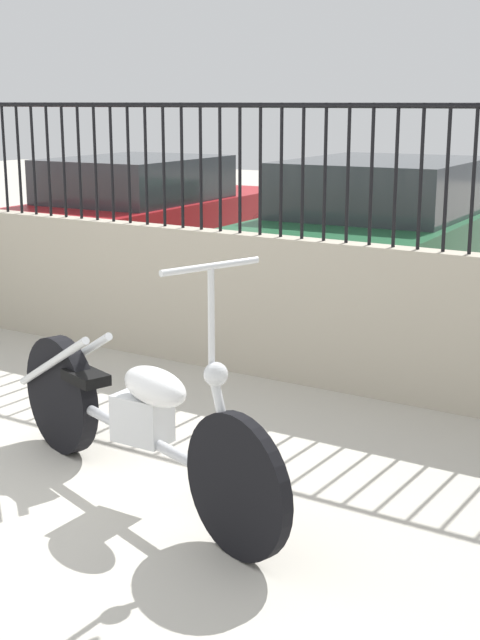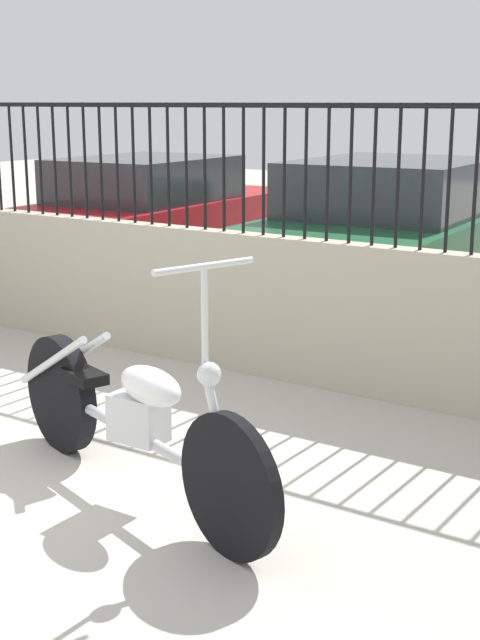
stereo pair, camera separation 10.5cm
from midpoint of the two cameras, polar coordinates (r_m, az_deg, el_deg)
name	(u,v)px [view 2 (the right image)]	position (r m, az deg, el deg)	size (l,w,h in m)	color
low_wall	(224,300)	(6.75, -0.57, 1.31)	(9.82, 0.18, 1.05)	#B2A893
fence_railing	(224,150)	(6.60, -0.59, 10.85)	(9.82, 0.04, 0.93)	black
motorcycle_silver	(122,413)	(4.68, -6.93, -5.94)	(2.23, 0.91, 1.32)	black
car_red	(154,213)	(10.85, -5.27, 6.83)	(1.96, 4.31, 1.35)	black
car_green	(397,229)	(9.34, 10.36, 5.74)	(2.14, 4.59, 1.43)	black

